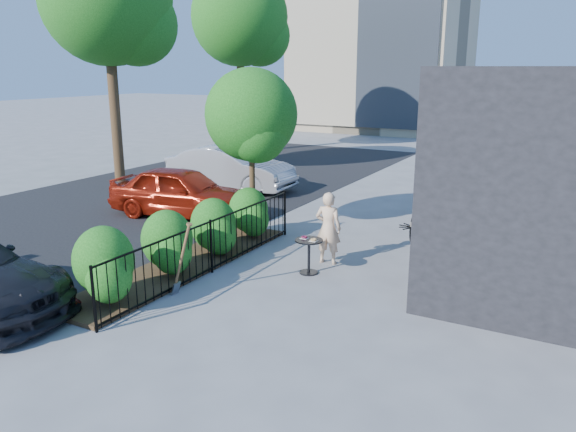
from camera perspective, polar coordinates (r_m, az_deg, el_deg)
The scene contains 13 objects.
ground at distance 10.63m, azimuth -1.14°, elevation -7.13°, with size 120.00×120.00×0.00m, color gray.
fence at distance 11.22m, azimuth -7.81°, elevation -3.03°, with size 0.05×6.05×1.10m.
planting_bed at distance 11.80m, azimuth -10.47°, elevation -4.90°, with size 1.30×6.00×0.08m, color #382616.
shrubs at distance 11.61m, azimuth -9.93°, elevation -1.78°, with size 1.10×5.60×1.24m.
patio_tree at distance 13.43m, azimuth -3.62°, elevation 9.63°, with size 2.20×2.20×3.94m.
street at distance 17.07m, azimuth -16.65°, elevation 0.76°, with size 9.00×30.00×0.01m, color black.
street_tree_near at distance 20.86m, azimuth -17.88°, elevation 19.52°, with size 4.40×4.40×8.28m.
street_tree_far at distance 27.03m, azimuth -4.88°, elevation 18.93°, with size 4.40×4.40×8.28m.
cafe_table at distance 11.12m, azimuth 2.14°, elevation -3.48°, with size 0.56×0.56×0.75m.
woman at distance 11.65m, azimuth 4.11°, elevation -1.23°, with size 0.56×0.36×1.52m, color beige.
shovel at distance 10.15m, azimuth -10.84°, elevation -4.71°, with size 0.49×0.19×1.43m.
car_red at distance 15.63m, azimuth -10.76°, elevation 2.43°, with size 1.62×4.03×1.37m, color maroon.
car_silver at distance 18.93m, azimuth -5.87°, elevation 4.88°, with size 1.53×4.40×1.45m, color #A0A0A5.
Camera 1 is at (4.94, -8.53, 3.98)m, focal length 35.00 mm.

